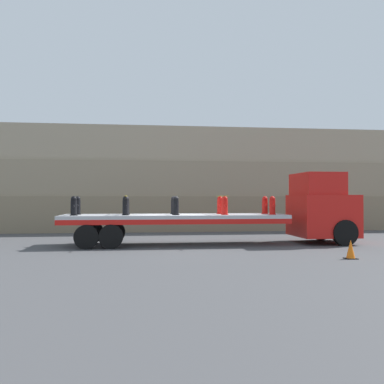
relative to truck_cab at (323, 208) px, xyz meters
name	(u,v)px	position (x,y,z in m)	size (l,w,h in m)	color
ground_plane	(175,245)	(-6.51, 0.00, -1.51)	(120.00, 120.00, 0.00)	#474749
rock_cliff	(164,180)	(-6.51, 8.27, 1.59)	(60.00, 3.30, 6.18)	#84755B
truck_cab	(323,208)	(0.00, 0.00, 0.00)	(2.42, 2.71, 3.04)	red
flatbed_trailer	(158,221)	(-7.20, 0.00, -0.49)	(9.29, 2.53, 1.27)	#B2B2B7
fire_hydrant_black_near_0	(74,206)	(-10.56, -0.53, 0.13)	(0.30, 0.56, 0.77)	black
fire_hydrant_black_far_0	(78,206)	(-10.56, 0.53, 0.13)	(0.30, 0.56, 0.77)	black
fire_hydrant_black_near_1	(126,206)	(-8.53, -0.53, 0.13)	(0.30, 0.56, 0.77)	black
fire_hydrant_black_far_1	(126,206)	(-8.53, 0.53, 0.13)	(0.30, 0.56, 0.77)	black
fire_hydrant_black_near_2	(176,206)	(-6.51, -0.53, 0.13)	(0.30, 0.56, 0.77)	black
fire_hydrant_black_far_2	(174,205)	(-6.51, 0.53, 0.13)	(0.30, 0.56, 0.77)	black
fire_hydrant_red_near_3	(225,206)	(-4.49, -0.53, 0.13)	(0.30, 0.56, 0.77)	red
fire_hydrant_red_far_3	(220,205)	(-4.49, 0.53, 0.13)	(0.30, 0.56, 0.77)	red
fire_hydrant_red_near_4	(272,206)	(-2.47, -0.53, 0.13)	(0.30, 0.56, 0.77)	red
fire_hydrant_red_far_4	(265,205)	(-2.47, 0.53, 0.13)	(0.30, 0.56, 0.77)	red
cargo_strap_rear	(126,196)	(-8.53, 0.00, 0.54)	(0.05, 2.62, 0.01)	yellow
cargo_strap_middle	(222,196)	(-4.49, 0.00, 0.54)	(0.05, 2.62, 0.01)	yellow
traffic_cone	(351,250)	(-1.23, -4.81, -1.21)	(0.36, 0.36, 0.61)	black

